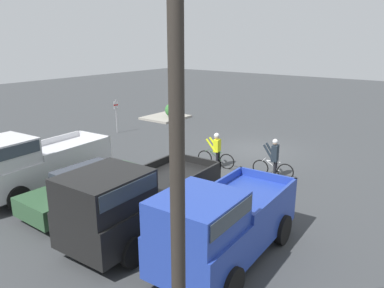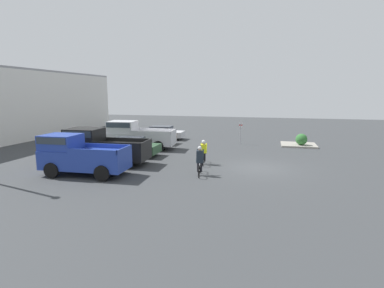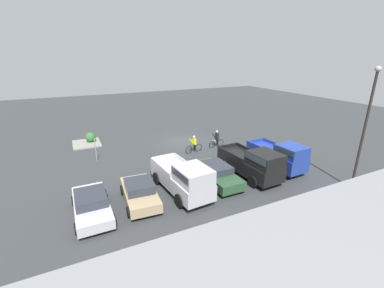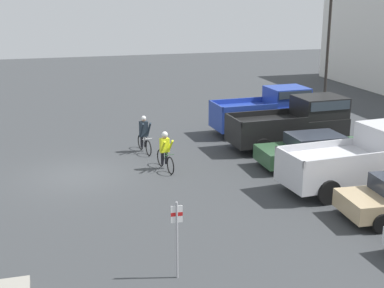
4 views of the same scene
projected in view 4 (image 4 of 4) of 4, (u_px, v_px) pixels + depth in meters
The scene contains 9 objects.
ground_plane at pixel (78, 176), 21.30m from camera, with size 80.00×80.00×0.00m, color #383A3D.
pickup_truck_0 at pixel (267, 110), 27.43m from camera, with size 2.28×5.01×2.32m.
pickup_truck_1 at pixel (297, 122), 24.92m from camera, with size 2.37×5.56×2.34m.
sedan_0 at pixel (315, 150), 22.30m from camera, with size 2.03×4.79×1.37m.
pickup_truck_2 at pixel (366, 156), 19.76m from camera, with size 2.51×5.71×2.33m.
cyclist_0 at pixel (165, 150), 21.83m from camera, with size 1.84×0.52×1.64m.
cyclist_1 at pixel (144, 134), 24.21m from camera, with size 1.79×0.52×1.72m.
fire_lane_sign at pixel (177, 232), 13.41m from camera, with size 0.06×0.30×2.09m.
lamppost at pixel (329, 36), 29.79m from camera, with size 0.36×0.36×8.05m.
Camera 4 is at (20.59, -1.14, 7.13)m, focal length 50.00 mm.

